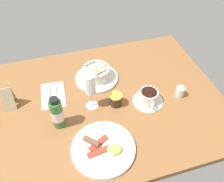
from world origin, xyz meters
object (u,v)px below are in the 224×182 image
wine_glass (90,86)px  jam_jar (116,100)px  cutlery_setting (53,95)px  creamer_jug (180,91)px  coffee_cup (148,97)px  breakfast_plate (103,148)px  porridge_bowl (96,74)px  menu_card (8,97)px  sauce_bottle_green (57,113)px

wine_glass → jam_jar: size_ratio=3.04×
cutlery_setting → creamer_jug: size_ratio=3.13×
coffee_cup → breakfast_plate: size_ratio=0.56×
porridge_bowl → wine_glass: 20.55cm
coffee_cup → jam_jar: size_ratio=2.31×
coffee_cup → jam_jar: (14.98, -2.76, 0.18)cm
menu_card → sauce_bottle_green: bearing=139.1°
cutlery_setting → menu_card: 19.84cm
coffee_cup → sauce_bottle_green: 41.84cm
jam_jar → breakfast_plate: size_ratio=0.24×
porridge_bowl → creamer_jug: (-35.25, 22.61, -0.76)cm
breakfast_plate → porridge_bowl: bearing=-100.3°
cutlery_setting → wine_glass: bearing=145.3°
wine_glass → jam_jar: bearing=168.4°
wine_glass → breakfast_plate: size_ratio=0.74×
creamer_jug → jam_jar: 31.09cm
coffee_cup → wine_glass: wine_glass is taller
creamer_jug → sauce_bottle_green: size_ratio=0.35×
creamer_jug → wine_glass: wine_glass is taller
porridge_bowl → coffee_cup: porridge_bowl is taller
coffee_cup → cutlery_setting: bearing=-21.2°
cutlery_setting → creamer_jug: (-58.44, 17.02, 2.42)cm
cutlery_setting → menu_card: size_ratio=1.61×
cutlery_setting → sauce_bottle_green: bearing=92.9°
creamer_jug → jam_jar: bearing=-6.0°
menu_card → coffee_cup: bearing=165.4°
porridge_bowl → menu_card: size_ratio=1.97×
wine_glass → jam_jar: 14.67cm
wine_glass → sauce_bottle_green: bearing=21.8°
cutlery_setting → breakfast_plate: (-15.82, 35.06, 0.63)cm
cutlery_setting → coffee_cup: bearing=158.8°
creamer_jug → jam_jar: size_ratio=0.92×
sauce_bottle_green → wine_glass: bearing=-158.2°
jam_jar → sauce_bottle_green: 27.25cm
porridge_bowl → sauce_bottle_green: (22.27, 23.42, 3.96)cm
cutlery_setting → breakfast_plate: bearing=114.3°
wine_glass → creamer_jug: bearing=172.5°
sauce_bottle_green → menu_card: bearing=-40.9°
jam_jar → cutlery_setting: bearing=-26.5°
wine_glass → coffee_cup: bearing=169.1°
jam_jar → sauce_bottle_green: (26.61, 4.08, 4.27)cm
wine_glass → jam_jar: wine_glass is taller
coffee_cup → breakfast_plate: 32.56cm
cutlery_setting → jam_jar: 30.90cm
porridge_bowl → wine_glass: (6.53, 17.12, 9.31)cm
coffee_cup → menu_card: menu_card is taller
porridge_bowl → menu_card: (42.33, 6.05, 2.04)cm
porridge_bowl → menu_card: bearing=8.1°
coffee_cup → creamer_jug: (-15.93, 0.52, -0.27)cm
breakfast_plate → coffee_cup: bearing=-145.2°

